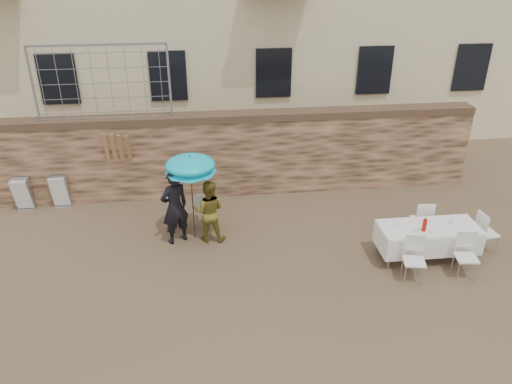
{
  "coord_description": "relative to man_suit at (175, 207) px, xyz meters",
  "views": [
    {
      "loc": [
        -0.67,
        -7.16,
        6.24
      ],
      "look_at": [
        0.4,
        2.2,
        1.4
      ],
      "focal_mm": 35.0,
      "sensor_mm": 36.0,
      "label": 1
    }
  ],
  "objects": [
    {
      "name": "chair_stack_left",
      "position": [
        -3.89,
        2.07,
        -0.43
      ],
      "size": [
        0.46,
        0.4,
        0.92
      ],
      "primitive_type": null,
      "color": "white",
      "rests_on": "ground"
    },
    {
      "name": "table_chair_front_right",
      "position": [
        5.87,
        -2.01,
        -0.41
      ],
      "size": [
        0.54,
        0.54,
        0.96
      ],
      "primitive_type": null,
      "rotation": [
        0.0,
        0.0,
        -0.13
      ],
      "color": "white",
      "rests_on": "ground"
    },
    {
      "name": "couple_chair_right",
      "position": [
        0.7,
        0.55,
        -0.41
      ],
      "size": [
        0.6,
        0.6,
        0.96
      ],
      "primitive_type": null,
      "rotation": [
        0.0,
        0.0,
        2.84
      ],
      "color": "white",
      "rests_on": "ground"
    },
    {
      "name": "stone_wall",
      "position": [
        1.36,
        2.33,
        0.21
      ],
      "size": [
        13.0,
        0.5,
        2.2
      ],
      "primitive_type": "cube",
      "color": "brown",
      "rests_on": "ground"
    },
    {
      "name": "chain_link_fence",
      "position": [
        -1.64,
        2.33,
        2.21
      ],
      "size": [
        3.2,
        0.06,
        1.8
      ],
      "primitive_type": null,
      "color": "gray",
      "rests_on": "stone_wall"
    },
    {
      "name": "soda_bottle",
      "position": [
        5.17,
        -1.41,
        0.02
      ],
      "size": [
        0.09,
        0.09,
        0.26
      ],
      "primitive_type": "cylinder",
      "color": "red",
      "rests_on": "banquet_table"
    },
    {
      "name": "banquet_table",
      "position": [
        5.37,
        -1.26,
        -0.16
      ],
      "size": [
        2.1,
        0.85,
        0.78
      ],
      "color": "white",
      "rests_on": "ground"
    },
    {
      "name": "chair_stack_right",
      "position": [
        -2.99,
        2.07,
        -0.43
      ],
      "size": [
        0.46,
        0.32,
        0.92
      ],
      "primitive_type": null,
      "color": "white",
      "rests_on": "ground"
    },
    {
      "name": "table_chair_side",
      "position": [
        6.77,
        -1.16,
        -0.41
      ],
      "size": [
        0.53,
        0.53,
        0.96
      ],
      "primitive_type": null,
      "rotation": [
        0.0,
        0.0,
        1.68
      ],
      "color": "white",
      "rests_on": "ground"
    },
    {
      "name": "couple_chair_left",
      "position": [
        0.0,
        0.55,
        -0.41
      ],
      "size": [
        0.5,
        0.5,
        0.96
      ],
      "primitive_type": null,
      "rotation": [
        0.0,
        0.0,
        3.18
      ],
      "color": "white",
      "rests_on": "ground"
    },
    {
      "name": "woman_dress",
      "position": [
        0.75,
        0.0,
        -0.15
      ],
      "size": [
        0.81,
        0.68,
        1.48
      ],
      "primitive_type": "imported",
      "rotation": [
        0.0,
        0.0,
        2.97
      ],
      "color": "olive",
      "rests_on": "ground"
    },
    {
      "name": "wood_planks",
      "position": [
        -1.39,
        2.14,
        0.11
      ],
      "size": [
        0.7,
        0.2,
        2.0
      ],
      "primitive_type": null,
      "color": "#A37749",
      "rests_on": "ground"
    },
    {
      "name": "man_suit",
      "position": [
        0.0,
        0.0,
        0.0
      ],
      "size": [
        0.77,
        0.69,
        1.77
      ],
      "primitive_type": "imported",
      "rotation": [
        0.0,
        0.0,
        3.65
      ],
      "color": "black",
      "rests_on": "ground"
    },
    {
      "name": "table_chair_back",
      "position": [
        5.57,
        -0.46,
        -0.41
      ],
      "size": [
        0.52,
        0.52,
        0.96
      ],
      "primitive_type": null,
      "rotation": [
        0.0,
        0.0,
        3.05
      ],
      "color": "white",
      "rests_on": "ground"
    },
    {
      "name": "umbrella",
      "position": [
        0.4,
        0.1,
        0.9
      ],
      "size": [
        1.13,
        1.13,
        1.9
      ],
      "color": "#3F3F44",
      "rests_on": "ground"
    },
    {
      "name": "ground",
      "position": [
        1.36,
        -2.67,
        -0.89
      ],
      "size": [
        80.0,
        80.0,
        0.0
      ],
      "primitive_type": "plane",
      "color": "brown",
      "rests_on": "ground"
    },
    {
      "name": "table_chair_front_left",
      "position": [
        4.77,
        -2.01,
        -0.41
      ],
      "size": [
        0.57,
        0.57,
        0.96
      ],
      "primitive_type": null,
      "rotation": [
        0.0,
        0.0,
        -0.2
      ],
      "color": "white",
      "rests_on": "ground"
    }
  ]
}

